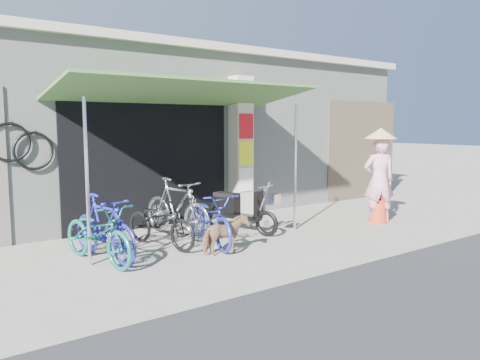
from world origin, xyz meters
TOP-DOWN VIEW (x-y plane):
  - ground at (0.00, 0.00)m, footprint 80.00×80.00m
  - bicycle_shop at (-0.00, 5.09)m, footprint 12.30×5.30m
  - shop_pillar at (0.85, 2.45)m, footprint 0.42×0.44m
  - awning at (-0.90, 1.63)m, footprint 4.60×1.88m
  - neighbour_right at (5.00, 2.59)m, footprint 2.60×0.06m
  - bike_teal at (-2.86, 0.79)m, footprint 0.92×1.75m
  - bike_blue at (-2.74, 0.86)m, footprint 0.76×1.68m
  - bike_black at (-1.74, 1.06)m, footprint 0.94×1.66m
  - bike_silver at (-1.17, 1.59)m, footprint 0.82×1.80m
  - bike_navy at (-1.02, 0.70)m, footprint 0.86×1.76m
  - street_dog at (-1.13, 0.09)m, footprint 0.74×0.36m
  - moped at (-0.09, 1.20)m, footprint 0.71×1.55m
  - nun at (2.71, 0.23)m, footprint 0.76×0.68m

SIDE VIEW (x-z plane):
  - ground at x=0.00m, z-range 0.00..0.00m
  - street_dog at x=-1.13m, z-range 0.00..0.61m
  - bike_black at x=-1.74m, z-range 0.00..0.82m
  - moped at x=-0.09m, z-range -0.04..0.87m
  - bike_teal at x=-2.86m, z-range 0.00..0.87m
  - bike_navy at x=-1.02m, z-range 0.00..0.89m
  - bike_blue at x=-2.74m, z-range 0.00..0.97m
  - bike_silver at x=-1.17m, z-range 0.00..1.04m
  - nun at x=2.71m, z-range -0.02..1.90m
  - neighbour_right at x=5.00m, z-range 0.00..2.60m
  - shop_pillar at x=0.85m, z-range 0.00..3.00m
  - bicycle_shop at x=0.00m, z-range 0.00..3.66m
  - awning at x=-0.90m, z-range 1.15..3.88m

